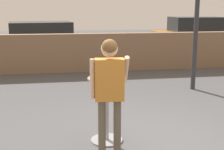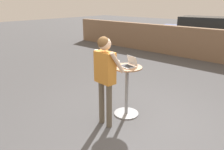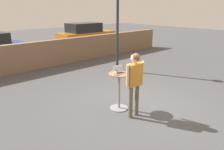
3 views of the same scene
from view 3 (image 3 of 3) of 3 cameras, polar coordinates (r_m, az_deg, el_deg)
ground_plane at (r=6.74m, az=6.53°, el=-7.89°), size 50.00×50.00×0.00m
pavement_kerb at (r=11.22m, az=-17.40°, el=5.20°), size 16.93×0.35×1.30m
cafe_table at (r=6.28m, az=1.86°, el=-3.81°), size 0.61×0.61×1.08m
laptop at (r=6.14m, az=1.79°, el=0.90°), size 0.35×0.34×0.21m
coffee_mug at (r=5.94m, az=0.73°, el=0.36°), size 0.11×0.08×0.10m
standing_person at (r=5.68m, az=5.90°, el=-0.49°), size 0.57×0.37×1.76m
parked_car_further_down at (r=17.37m, az=-6.87°, el=10.62°), size 4.50×1.94×1.70m
street_lamp at (r=9.90m, az=1.48°, el=15.43°), size 0.32×0.32×3.86m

